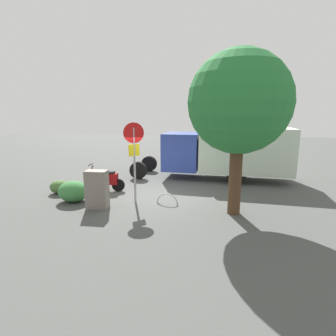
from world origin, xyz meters
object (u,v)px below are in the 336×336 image
object	(u,v)px
box_truck_near	(225,150)
motorcycle	(105,180)
utility_cabinet	(97,190)
bike_rack_hoop	(167,204)
stop_sign	(134,150)
street_tree	(239,103)

from	to	relation	value
box_truck_near	motorcycle	bearing A→B (deg)	34.20
utility_cabinet	bike_rack_hoop	xyz separation A→B (m)	(-2.39, -0.91, -0.70)
stop_sign	utility_cabinet	bearing A→B (deg)	37.93
box_truck_near	utility_cabinet	world-z (taller)	box_truck_near
box_truck_near	motorcycle	world-z (taller)	box_truck_near
motorcycle	stop_sign	distance (m)	2.60
utility_cabinet	street_tree	bearing A→B (deg)	-175.68
box_truck_near	motorcycle	size ratio (longest dim) A/B	4.48
stop_sign	utility_cabinet	size ratio (longest dim) A/B	2.19
bike_rack_hoop	box_truck_near	bearing A→B (deg)	-116.61
utility_cabinet	motorcycle	bearing A→B (deg)	-73.61
box_truck_near	street_tree	bearing A→B (deg)	95.74
motorcycle	street_tree	world-z (taller)	street_tree
motorcycle	utility_cabinet	world-z (taller)	utility_cabinet
motorcycle	box_truck_near	bearing A→B (deg)	-155.02
street_tree	utility_cabinet	xyz separation A→B (m)	(4.81, 0.36, -2.99)
box_truck_near	bike_rack_hoop	bearing A→B (deg)	66.20
box_truck_near	utility_cabinet	bearing A→B (deg)	51.77
box_truck_near	bike_rack_hoop	xyz separation A→B (m)	(2.17, 4.33, -1.52)
motorcycle	street_tree	xyz separation A→B (m)	(-5.42, 1.72, 3.17)
street_tree	utility_cabinet	bearing A→B (deg)	4.32
box_truck_near	stop_sign	xyz separation A→B (m)	(3.42, 4.35, 0.51)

